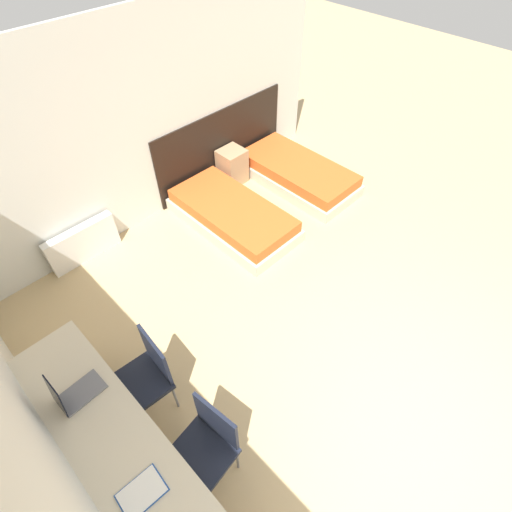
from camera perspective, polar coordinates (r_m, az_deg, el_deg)
ground_plane at (r=4.52m, az=24.60°, el=-21.58°), size 20.00×20.00×0.00m
wall_back at (r=5.45m, az=-16.17°, el=17.19°), size 6.13×0.05×2.70m
wall_left at (r=3.28m, az=-32.12°, el=-16.33°), size 0.05×5.50×2.70m
headboard_panel at (r=6.42m, az=-4.87°, el=15.52°), size 2.45×0.03×1.13m
bed_near_window at (r=5.69m, az=-3.36°, el=5.81°), size 0.94×1.89×0.35m
bed_near_door at (r=6.49m, az=6.01°, el=11.63°), size 0.94×1.89×0.35m
nightstand at (r=6.44m, az=-3.41°, el=12.69°), size 0.38×0.36×0.56m
radiator at (r=5.62m, az=-23.48°, el=1.66°), size 0.93×0.12×0.51m
desk at (r=3.63m, az=-18.96°, el=-24.73°), size 0.62×2.52×0.76m
chair_near_laptop at (r=3.93m, az=-15.54°, el=-16.02°), size 0.52×0.52×0.96m
chair_near_notebook at (r=3.59m, az=-7.16°, el=-25.22°), size 0.53×0.53×0.96m
laptop at (r=3.69m, az=-24.69°, el=-17.46°), size 0.37×0.24×0.37m
open_notebook at (r=3.34m, az=-16.00°, el=-29.74°), size 0.33×0.25×0.02m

